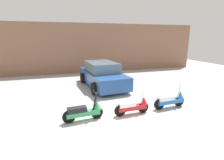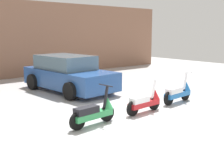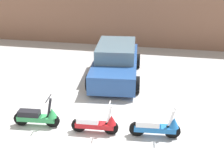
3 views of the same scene
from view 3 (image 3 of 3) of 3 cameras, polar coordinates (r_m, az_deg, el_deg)
name	(u,v)px [view 3 (image 3 of 3)]	position (r m, az deg, el deg)	size (l,w,h in m)	color
ground_plane	(67,143)	(7.80, -9.21, -12.54)	(28.00, 28.00, 0.00)	#B2B2B2
wall_back	(120,11)	(15.17, 1.67, 13.90)	(19.60, 0.12, 3.79)	#845B47
scooter_front_left	(38,116)	(8.47, -14.77, -7.11)	(1.37, 0.49, 0.96)	black
scooter_front_right	(97,123)	(7.92, -3.12, -8.69)	(1.34, 0.48, 0.93)	black
scooter_front_center	(157,126)	(7.84, 9.17, -9.23)	(1.40, 0.50, 0.98)	black
car_rear_left	(116,62)	(11.30, 0.78, 3.66)	(2.23, 4.16, 1.37)	navy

